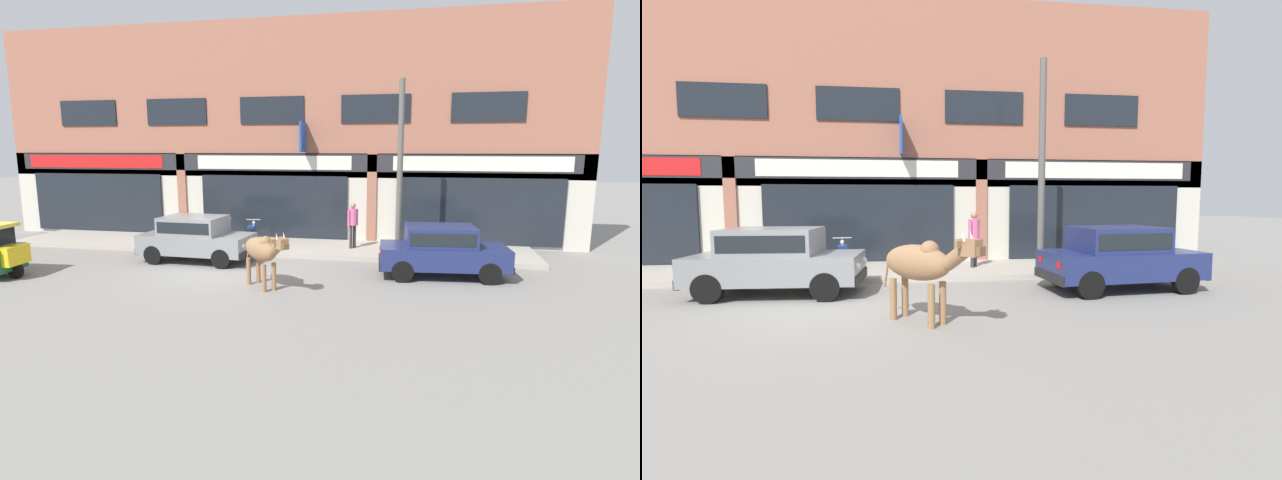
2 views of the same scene
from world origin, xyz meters
TOP-DOWN VIEW (x-y plane):
  - ground_plane at (0.00, 0.00)m, footprint 90.00×90.00m
  - sidewalk at (0.00, 3.71)m, footprint 19.00×3.03m
  - shop_building at (0.00, 5.49)m, footprint 23.00×1.40m
  - cow at (1.70, -1.41)m, footprint 1.70×1.66m
  - car_0 at (-1.36, 1.16)m, footprint 3.67×1.75m
  - car_1 at (6.28, 0.74)m, footprint 3.72×1.92m
  - motorcycle_0 at (-1.43, 3.34)m, footprint 0.55×1.80m
  - motorcycle_1 at (-0.30, 3.32)m, footprint 0.55×1.80m
  - pedestrian at (3.35, 3.63)m, footprint 0.33×0.42m
  - utility_pole at (4.97, 2.50)m, footprint 0.18×0.18m

SIDE VIEW (x-z plane):
  - ground_plane at x=0.00m, z-range 0.00..0.00m
  - sidewalk at x=0.00m, z-range 0.00..0.14m
  - motorcycle_0 at x=-1.43m, z-range 0.09..0.96m
  - motorcycle_1 at x=-0.30m, z-range 0.09..0.96m
  - car_0 at x=-1.36m, z-range 0.08..1.54m
  - car_1 at x=6.28m, z-range 0.08..1.54m
  - cow at x=1.70m, z-range 0.20..1.81m
  - pedestrian at x=3.35m, z-range 0.32..1.92m
  - utility_pole at x=4.97m, z-range 0.14..5.69m
  - shop_building at x=0.00m, z-range -0.22..8.12m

